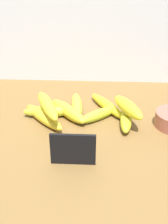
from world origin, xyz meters
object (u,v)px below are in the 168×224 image
Objects in this scene: banana_2 at (126,119)px; banana_5 at (48,112)px; banana_8 at (47,105)px; banana_3 at (68,111)px; banana_6 at (77,105)px; banana_0 at (43,117)px; banana_4 at (107,106)px; banana_1 at (99,115)px; banana_7 at (128,107)px; chalkboard_sign at (73,150)px.

banana_2 and banana_5 have the same top height.
banana_2 is 24.19cm from banana_8.
banana_3 reaches higher than banana_6.
banana_4 is at bearing 24.64° from banana_0.
banana_4 is at bearing 22.57° from banana_3.
banana_7 is at bearing -14.27° from banana_1.
chalkboard_sign reaches higher than banana_8.
banana_7 reaches higher than banana_6.
banana_3 is 7.41cm from banana_8.
banana_1 is 0.86× the size of banana_3.
banana_6 is 12.13cm from banana_8.
banana_0 is 1.07× the size of banana_3.
banana_1 is at bearing -113.09° from banana_4.
chalkboard_sign is 0.72× the size of banana_1.
banana_5 reaches higher than banana_6.
banana_1 is (17.00, 2.68, -0.17)cm from banana_0.
banana_0 is 3.96cm from banana_8.
chalkboard_sign reaches higher than banana_1.
banana_0 is (-10.88, 19.56, -2.05)cm from chalkboard_sign.
banana_5 is at bearing 177.14° from banana_1.
chalkboard_sign is at bearing -64.78° from banana_8.
banana_5 is at bearing 97.54° from banana_8.
banana_5 is 4.65cm from banana_8.
banana_7 is (0.27, 0.53, 3.79)cm from banana_2.
chalkboard_sign is 0.62× the size of banana_3.
banana_0 is 3.62cm from banana_5.
banana_2 is 1.01× the size of banana_7.
banana_0 is 1.25× the size of banana_2.
banana_3 is at bearing 169.90° from banana_7.
banana_4 is 11.08cm from banana_7.
chalkboard_sign is at bearing -107.15° from banana_4.
banana_3 is 1.06× the size of banana_6.
banana_0 is 25.28cm from banana_2.
banana_3 is at bearing 173.58° from banana_1.
banana_8 is (1.37, 0.63, 3.66)cm from banana_0.
banana_0 is 12.98cm from banana_6.
banana_2 is at bearing -0.05° from banana_0.
banana_1 is 9.66cm from banana_7.
banana_8 is at bearing -135.72° from banana_6.
banana_0 reaches higher than banana_6.
banana_2 is 17.90cm from banana_6.
banana_2 is at bearing -29.12° from banana_6.
chalkboard_sign is 28.36cm from banana_6.
banana_2 is at bearing -18.12° from banana_1.
banana_3 is at bearing 2.96° from banana_5.
banana_7 is at bearing 1.15° from banana_0.
banana_6 is (-1.25, 28.25, -2.11)cm from chalkboard_sign.
banana_4 is 10.09cm from banana_6.
chalkboard_sign is 0.58× the size of banana_0.
banana_3 reaches higher than banana_5.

